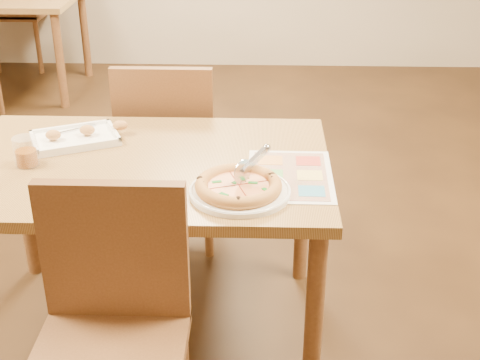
{
  "coord_description": "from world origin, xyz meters",
  "views": [
    {
      "loc": [
        0.41,
        -2.09,
        1.71
      ],
      "look_at": [
        0.35,
        -0.23,
        0.77
      ],
      "focal_mm": 50.0,
      "sensor_mm": 36.0,
      "label": 1
    }
  ],
  "objects_px": {
    "chair_far": "(167,135)",
    "appetizer_tray": "(78,137)",
    "plate": "(240,192)",
    "bg_chair_far": "(14,2)",
    "pizza_cutter": "(251,164)",
    "menu": "(290,175)",
    "dining_table": "(144,184)",
    "chair_near": "(111,304)",
    "pizza": "(238,186)",
    "glass_tumbler": "(26,153)"
  },
  "relations": [
    {
      "from": "dining_table",
      "to": "appetizer_tray",
      "type": "xyz_separation_m",
      "value": [
        -0.27,
        0.17,
        0.1
      ]
    },
    {
      "from": "chair_far",
      "to": "bg_chair_far",
      "type": "distance_m",
      "value": 3.14
    },
    {
      "from": "chair_near",
      "to": "bg_chair_far",
      "type": "height_order",
      "value": "same"
    },
    {
      "from": "chair_near",
      "to": "bg_chair_far",
      "type": "xyz_separation_m",
      "value": [
        -1.6,
        3.9,
        0.0
      ]
    },
    {
      "from": "bg_chair_far",
      "to": "menu",
      "type": "relative_size",
      "value": 1.19
    },
    {
      "from": "plate",
      "to": "glass_tumbler",
      "type": "bearing_deg",
      "value": 165.67
    },
    {
      "from": "dining_table",
      "to": "appetizer_tray",
      "type": "relative_size",
      "value": 3.54
    },
    {
      "from": "plate",
      "to": "menu",
      "type": "xyz_separation_m",
      "value": [
        0.16,
        0.13,
        -0.01
      ]
    },
    {
      "from": "glass_tumbler",
      "to": "appetizer_tray",
      "type": "bearing_deg",
      "value": 60.07
    },
    {
      "from": "dining_table",
      "to": "menu",
      "type": "height_order",
      "value": "menu"
    },
    {
      "from": "appetizer_tray",
      "to": "menu",
      "type": "height_order",
      "value": "appetizer_tray"
    },
    {
      "from": "bg_chair_far",
      "to": "plate",
      "type": "distance_m",
      "value": 4.03
    },
    {
      "from": "chair_far",
      "to": "glass_tumbler",
      "type": "height_order",
      "value": "chair_far"
    },
    {
      "from": "chair_near",
      "to": "bg_chair_far",
      "type": "relative_size",
      "value": 1.0
    },
    {
      "from": "chair_far",
      "to": "pizza",
      "type": "relative_size",
      "value": 1.7
    },
    {
      "from": "chair_far",
      "to": "bg_chair_far",
      "type": "bearing_deg",
      "value": -59.35
    },
    {
      "from": "chair_far",
      "to": "bg_chair_far",
      "type": "xyz_separation_m",
      "value": [
        -1.6,
        2.7,
        0.0
      ]
    },
    {
      "from": "dining_table",
      "to": "chair_near",
      "type": "height_order",
      "value": "chair_near"
    },
    {
      "from": "bg_chair_far",
      "to": "pizza_cutter",
      "type": "xyz_separation_m",
      "value": [
        1.98,
        -3.49,
        0.24
      ]
    },
    {
      "from": "plate",
      "to": "appetizer_tray",
      "type": "xyz_separation_m",
      "value": [
        -0.62,
        0.4,
        0.01
      ]
    },
    {
      "from": "chair_far",
      "to": "bg_chair_far",
      "type": "relative_size",
      "value": 1.0
    },
    {
      "from": "pizza_cutter",
      "to": "glass_tumbler",
      "type": "relative_size",
      "value": 1.24
    },
    {
      "from": "chair_near",
      "to": "appetizer_tray",
      "type": "relative_size",
      "value": 1.28
    },
    {
      "from": "pizza",
      "to": "glass_tumbler",
      "type": "height_order",
      "value": "glass_tumbler"
    },
    {
      "from": "chair_near",
      "to": "appetizer_tray",
      "type": "height_order",
      "value": "chair_near"
    },
    {
      "from": "plate",
      "to": "glass_tumbler",
      "type": "xyz_separation_m",
      "value": [
        -0.74,
        0.19,
        0.04
      ]
    },
    {
      "from": "dining_table",
      "to": "plate",
      "type": "height_order",
      "value": "plate"
    },
    {
      "from": "plate",
      "to": "pizza",
      "type": "relative_size",
      "value": 1.16
    },
    {
      "from": "dining_table",
      "to": "pizza",
      "type": "xyz_separation_m",
      "value": [
        0.34,
        -0.23,
        0.12
      ]
    },
    {
      "from": "plate",
      "to": "pizza",
      "type": "distance_m",
      "value": 0.02
    },
    {
      "from": "pizza_cutter",
      "to": "glass_tumbler",
      "type": "xyz_separation_m",
      "value": [
        -0.77,
        0.15,
        -0.04
      ]
    },
    {
      "from": "pizza_cutter",
      "to": "pizza",
      "type": "bearing_deg",
      "value": 178.62
    },
    {
      "from": "appetizer_tray",
      "to": "glass_tumbler",
      "type": "bearing_deg",
      "value": -119.93
    },
    {
      "from": "chair_far",
      "to": "pizza_cutter",
      "type": "height_order",
      "value": "chair_far"
    },
    {
      "from": "dining_table",
      "to": "chair_far",
      "type": "distance_m",
      "value": 0.61
    },
    {
      "from": "dining_table",
      "to": "chair_near",
      "type": "relative_size",
      "value": 2.77
    },
    {
      "from": "appetizer_tray",
      "to": "glass_tumbler",
      "type": "xyz_separation_m",
      "value": [
        -0.12,
        -0.21,
        0.03
      ]
    },
    {
      "from": "glass_tumbler",
      "to": "menu",
      "type": "distance_m",
      "value": 0.9
    },
    {
      "from": "pizza",
      "to": "glass_tumbler",
      "type": "bearing_deg",
      "value": 165.35
    },
    {
      "from": "dining_table",
      "to": "bg_chair_far",
      "type": "distance_m",
      "value": 3.67
    },
    {
      "from": "chair_near",
      "to": "plate",
      "type": "relative_size",
      "value": 1.46
    },
    {
      "from": "pizza_cutter",
      "to": "menu",
      "type": "relative_size",
      "value": 0.32
    },
    {
      "from": "plate",
      "to": "dining_table",
      "type": "bearing_deg",
      "value": 146.92
    },
    {
      "from": "pizza_cutter",
      "to": "glass_tumbler",
      "type": "bearing_deg",
      "value": 119.28
    },
    {
      "from": "plate",
      "to": "chair_near",
      "type": "bearing_deg",
      "value": -132.67
    },
    {
      "from": "chair_near",
      "to": "glass_tumbler",
      "type": "relative_size",
      "value": 4.59
    },
    {
      "from": "chair_near",
      "to": "glass_tumbler",
      "type": "bearing_deg",
      "value": 124.78
    },
    {
      "from": "chair_far",
      "to": "appetizer_tray",
      "type": "bearing_deg",
      "value": 57.66
    },
    {
      "from": "chair_far",
      "to": "chair_near",
      "type": "bearing_deg",
      "value": 90.0
    },
    {
      "from": "plate",
      "to": "pizza_cutter",
      "type": "distance_m",
      "value": 0.1
    }
  ]
}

